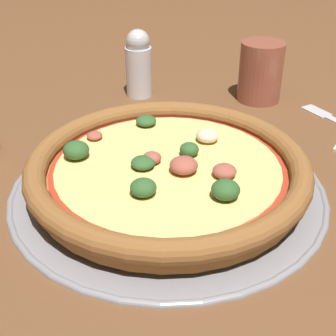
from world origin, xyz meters
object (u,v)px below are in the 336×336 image
Objects in this scene: drinking_cup at (261,72)px; pizza at (168,168)px; pizza_tray at (168,185)px; pepper_shaker at (139,64)px.

pizza is at bearing -27.24° from drinking_cup.
pizza_tray is 3.31× the size of pepper_shaker.
drinking_cup is 0.19m from pepper_shaker.
pizza is 2.93× the size of pepper_shaker.
pizza is 0.28m from pepper_shaker.
pizza_tray is 0.29m from pepper_shaker.
pepper_shaker reaches higher than pizza_tray.
drinking_cup is at bearing 152.79° from pizza_tray.
pepper_shaker reaches higher than pizza.
pepper_shaker is at bearing -93.39° from drinking_cup.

